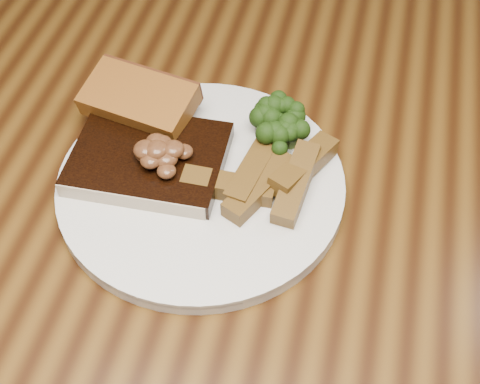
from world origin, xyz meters
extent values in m
cube|color=#503210|center=(0.00, 0.00, 0.73)|extent=(1.60, 0.90, 0.04)
cube|color=black|center=(-0.13, 0.74, 0.39)|extent=(0.50, 0.50, 0.04)
cylinder|color=black|center=(0.07, 0.84, 0.19)|extent=(0.04, 0.04, 0.37)
cylinder|color=black|center=(-0.22, 0.94, 0.19)|extent=(0.04, 0.04, 0.37)
cylinder|color=black|center=(-0.04, 0.54, 0.19)|extent=(0.04, 0.04, 0.37)
cylinder|color=black|center=(-0.33, 0.65, 0.19)|extent=(0.04, 0.04, 0.37)
cylinder|color=silver|center=(-0.05, 0.02, 0.76)|extent=(0.36, 0.36, 0.01)
cube|color=black|center=(-0.11, 0.03, 0.77)|extent=(0.16, 0.12, 0.02)
cube|color=#C0AF95|center=(-0.11, -0.02, 0.77)|extent=(0.15, 0.02, 0.02)
cube|color=brown|center=(-0.14, 0.09, 0.77)|extent=(0.13, 0.09, 0.03)
camera|label=1|loc=(0.09, -0.40, 1.29)|focal=50.00mm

